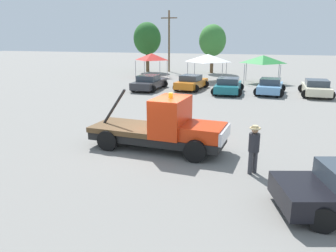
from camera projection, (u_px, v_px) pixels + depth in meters
The scene contains 14 objects.
ground_plane at pixel (157, 148), 14.19m from camera, with size 160.00×160.00×0.00m, color gray.
tow_truck at pixel (165, 128), 13.81m from camera, with size 5.98×2.48×2.51m.
person_near_truck at pixel (254, 146), 11.35m from camera, with size 0.39×0.39×1.76m.
parked_car_charcoal at pixel (149, 83), 29.68m from camera, with size 2.53×4.83×1.34m.
parked_car_orange at pixel (191, 82), 29.76m from camera, with size 2.78×4.53×1.34m.
parked_car_teal at pixel (228, 86), 27.75m from camera, with size 2.57×4.53×1.34m.
parked_car_skyblue at pixel (270, 86), 27.42m from camera, with size 2.65×4.40×1.34m.
parked_car_cream at pixel (316, 88), 26.61m from camera, with size 2.50×4.47×1.34m.
canopy_tent_red at pixel (152, 57), 38.34m from camera, with size 3.01×3.01×2.79m.
canopy_tent_white at pixel (208, 58), 34.81m from camera, with size 3.66×3.66×2.88m.
canopy_tent_green at pixel (263, 59), 33.34m from camera, with size 3.46×3.46×2.85m.
tree_left at pixel (147, 39), 43.99m from camera, with size 3.67×3.67×6.55m.
tree_center at pixel (212, 41), 42.37m from camera, with size 3.48×3.48×6.21m.
utility_pole at pixel (169, 40), 44.05m from camera, with size 2.20×0.24×8.01m.
Camera 1 is at (4.22, -12.76, 4.70)m, focal length 35.00 mm.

